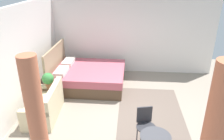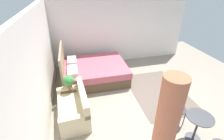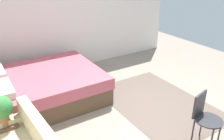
# 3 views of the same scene
# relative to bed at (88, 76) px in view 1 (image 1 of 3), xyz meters

# --- Properties ---
(ground_plane) EXTENTS (8.83, 8.78, 0.02)m
(ground_plane) POSITION_rel_bed_xyz_m (-1.58, -1.42, -0.34)
(ground_plane) COLOR gray
(wall_back) EXTENTS (8.83, 0.12, 2.72)m
(wall_back) POSITION_rel_bed_xyz_m (-1.58, 1.46, 1.04)
(wall_back) COLOR silver
(wall_back) RESTS_ON ground
(wall_right) EXTENTS (0.12, 5.78, 2.72)m
(wall_right) POSITION_rel_bed_xyz_m (1.34, -1.42, 1.04)
(wall_right) COLOR silver
(wall_right) RESTS_ON ground
(area_rug) EXTENTS (2.46, 1.69, 0.01)m
(area_rug) POSITION_rel_bed_xyz_m (-1.35, -1.95, -0.32)
(area_rug) COLOR #66564C
(area_rug) RESTS_ON ground
(bed) EXTENTS (1.92, 2.26, 1.30)m
(bed) POSITION_rel_bed_xyz_m (0.00, 0.00, 0.00)
(bed) COLOR brown
(bed) RESTS_ON ground
(couch) EXTENTS (1.40, 0.81, 0.82)m
(couch) POSITION_rel_bed_xyz_m (-1.81, 0.77, -0.03)
(couch) COLOR beige
(couch) RESTS_ON ground
(nightstand) EXTENTS (0.45, 0.42, 0.50)m
(nightstand) POSITION_rel_bed_xyz_m (-1.11, 0.90, -0.08)
(nightstand) COLOR brown
(nightstand) RESTS_ON ground
(potted_plant) EXTENTS (0.32, 0.32, 0.45)m
(potted_plant) POSITION_rel_bed_xyz_m (-1.21, 0.85, 0.43)
(potted_plant) COLOR #935B3D
(potted_plant) RESTS_ON nightstand
(cafe_chair_near_window) EXTENTS (0.50, 0.50, 0.84)m
(cafe_chair_near_window) POSITION_rel_bed_xyz_m (-2.57, -1.72, 0.19)
(cafe_chair_near_window) COLOR #2D2D33
(cafe_chair_near_window) RESTS_ON ground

